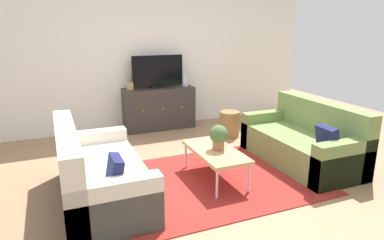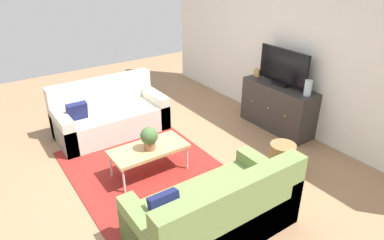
{
  "view_description": "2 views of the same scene",
  "coord_description": "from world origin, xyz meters",
  "px_view_note": "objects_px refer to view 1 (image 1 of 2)",
  "views": [
    {
      "loc": [
        -1.77,
        -3.66,
        1.88
      ],
      "look_at": [
        0.0,
        0.57,
        0.6
      ],
      "focal_mm": 31.97,
      "sensor_mm": 36.0,
      "label": 1
    },
    {
      "loc": [
        3.52,
        -1.85,
        2.71
      ],
      "look_at": [
        0.0,
        0.57,
        0.6
      ],
      "focal_mm": 31.99,
      "sensor_mm": 36.0,
      "label": 2
    }
  ],
  "objects_px": {
    "coffee_table": "(215,152)",
    "wicker_basket": "(230,124)",
    "couch_right_side": "(305,143)",
    "potted_plant": "(219,136)",
    "couch_left_side": "(94,177)",
    "glass_vase": "(185,80)",
    "flat_screen_tv": "(158,72)",
    "tv_console": "(159,108)",
    "mantel_clock": "(130,86)"
  },
  "relations": [
    {
      "from": "wicker_basket",
      "to": "potted_plant",
      "type": "bearing_deg",
      "value": -123.51
    },
    {
      "from": "couch_right_side",
      "to": "wicker_basket",
      "type": "bearing_deg",
      "value": 106.43
    },
    {
      "from": "couch_left_side",
      "to": "flat_screen_tv",
      "type": "bearing_deg",
      "value": 58.19
    },
    {
      "from": "tv_console",
      "to": "mantel_clock",
      "type": "distance_m",
      "value": 0.69
    },
    {
      "from": "couch_left_side",
      "to": "wicker_basket",
      "type": "height_order",
      "value": "couch_left_side"
    },
    {
      "from": "tv_console",
      "to": "mantel_clock",
      "type": "height_order",
      "value": "mantel_clock"
    },
    {
      "from": "coffee_table",
      "to": "tv_console",
      "type": "xyz_separation_m",
      "value": [
        0.03,
        2.4,
        0.02
      ]
    },
    {
      "from": "couch_right_side",
      "to": "potted_plant",
      "type": "bearing_deg",
      "value": -178.66
    },
    {
      "from": "couch_left_side",
      "to": "couch_right_side",
      "type": "height_order",
      "value": "same"
    },
    {
      "from": "coffee_table",
      "to": "glass_vase",
      "type": "distance_m",
      "value": 2.52
    },
    {
      "from": "glass_vase",
      "to": "flat_screen_tv",
      "type": "bearing_deg",
      "value": 177.82
    },
    {
      "from": "coffee_table",
      "to": "potted_plant",
      "type": "height_order",
      "value": "potted_plant"
    },
    {
      "from": "flat_screen_tv",
      "to": "wicker_basket",
      "type": "height_order",
      "value": "flat_screen_tv"
    },
    {
      "from": "potted_plant",
      "to": "glass_vase",
      "type": "distance_m",
      "value": 2.48
    },
    {
      "from": "couch_left_side",
      "to": "coffee_table",
      "type": "relative_size",
      "value": 1.71
    },
    {
      "from": "potted_plant",
      "to": "mantel_clock",
      "type": "bearing_deg",
      "value": 102.56
    },
    {
      "from": "coffee_table",
      "to": "glass_vase",
      "type": "xyz_separation_m",
      "value": [
        0.56,
        2.4,
        0.52
      ]
    },
    {
      "from": "flat_screen_tv",
      "to": "glass_vase",
      "type": "xyz_separation_m",
      "value": [
        0.53,
        -0.02,
        -0.17
      ]
    },
    {
      "from": "mantel_clock",
      "to": "couch_right_side",
      "type": "bearing_deg",
      "value": -51.07
    },
    {
      "from": "tv_console",
      "to": "glass_vase",
      "type": "xyz_separation_m",
      "value": [
        0.53,
        0.0,
        0.5
      ]
    },
    {
      "from": "mantel_clock",
      "to": "glass_vase",
      "type": "bearing_deg",
      "value": 0.0
    },
    {
      "from": "mantel_clock",
      "to": "wicker_basket",
      "type": "height_order",
      "value": "mantel_clock"
    },
    {
      "from": "couch_right_side",
      "to": "tv_console",
      "type": "relative_size",
      "value": 1.34
    },
    {
      "from": "coffee_table",
      "to": "potted_plant",
      "type": "distance_m",
      "value": 0.21
    },
    {
      "from": "couch_left_side",
      "to": "flat_screen_tv",
      "type": "height_order",
      "value": "flat_screen_tv"
    },
    {
      "from": "couch_left_side",
      "to": "tv_console",
      "type": "height_order",
      "value": "couch_left_side"
    },
    {
      "from": "wicker_basket",
      "to": "mantel_clock",
      "type": "bearing_deg",
      "value": 147.57
    },
    {
      "from": "glass_vase",
      "to": "mantel_clock",
      "type": "distance_m",
      "value": 1.05
    },
    {
      "from": "couch_left_side",
      "to": "coffee_table",
      "type": "height_order",
      "value": "couch_left_side"
    },
    {
      "from": "couch_right_side",
      "to": "wicker_basket",
      "type": "xyz_separation_m",
      "value": [
        -0.42,
        1.42,
        -0.06
      ]
    },
    {
      "from": "glass_vase",
      "to": "wicker_basket",
      "type": "height_order",
      "value": "glass_vase"
    },
    {
      "from": "couch_right_side",
      "to": "potted_plant",
      "type": "relative_size",
      "value": 5.57
    },
    {
      "from": "mantel_clock",
      "to": "tv_console",
      "type": "bearing_deg",
      "value": -0.0
    },
    {
      "from": "coffee_table",
      "to": "tv_console",
      "type": "distance_m",
      "value": 2.41
    },
    {
      "from": "tv_console",
      "to": "potted_plant",
      "type": "bearing_deg",
      "value": -89.75
    },
    {
      "from": "coffee_table",
      "to": "flat_screen_tv",
      "type": "xyz_separation_m",
      "value": [
        0.03,
        2.42,
        0.7
      ]
    },
    {
      "from": "tv_console",
      "to": "wicker_basket",
      "type": "bearing_deg",
      "value": -44.39
    },
    {
      "from": "couch_right_side",
      "to": "flat_screen_tv",
      "type": "bearing_deg",
      "value": 120.18
    },
    {
      "from": "mantel_clock",
      "to": "wicker_basket",
      "type": "bearing_deg",
      "value": -32.43
    },
    {
      "from": "couch_left_side",
      "to": "glass_vase",
      "type": "distance_m",
      "value": 3.17
    },
    {
      "from": "coffee_table",
      "to": "wicker_basket",
      "type": "bearing_deg",
      "value": 55.39
    },
    {
      "from": "potted_plant",
      "to": "mantel_clock",
      "type": "xyz_separation_m",
      "value": [
        -0.54,
        2.41,
        0.26
      ]
    },
    {
      "from": "couch_left_side",
      "to": "glass_vase",
      "type": "xyz_separation_m",
      "value": [
        2.01,
        2.37,
        0.61
      ]
    },
    {
      "from": "couch_left_side",
      "to": "glass_vase",
      "type": "bearing_deg",
      "value": 49.74
    },
    {
      "from": "potted_plant",
      "to": "wicker_basket",
      "type": "xyz_separation_m",
      "value": [
        0.96,
        1.45,
        -0.35
      ]
    },
    {
      "from": "coffee_table",
      "to": "potted_plant",
      "type": "relative_size",
      "value": 3.25
    },
    {
      "from": "couch_right_side",
      "to": "mantel_clock",
      "type": "height_order",
      "value": "mantel_clock"
    },
    {
      "from": "flat_screen_tv",
      "to": "wicker_basket",
      "type": "distance_m",
      "value": 1.61
    },
    {
      "from": "flat_screen_tv",
      "to": "glass_vase",
      "type": "relative_size",
      "value": 3.96
    },
    {
      "from": "couch_right_side",
      "to": "coffee_table",
      "type": "bearing_deg",
      "value": -178.77
    }
  ]
}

